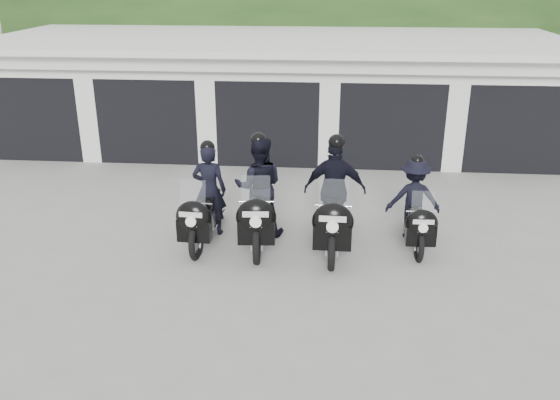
# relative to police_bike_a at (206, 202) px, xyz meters

# --- Properties ---
(ground) EXTENTS (80.00, 80.00, 0.00)m
(ground) POSITION_rel_police_bike_a_xyz_m (0.67, -0.98, -0.76)
(ground) COLOR gray
(ground) RESTS_ON ground
(garage_block) EXTENTS (16.40, 6.80, 2.96)m
(garage_block) POSITION_rel_police_bike_a_xyz_m (0.67, 7.07, 0.67)
(garage_block) COLOR white
(garage_block) RESTS_ON ground
(background_vegetation) EXTENTS (20.00, 3.90, 5.80)m
(background_vegetation) POSITION_rel_police_bike_a_xyz_m (1.05, 11.93, 2.01)
(background_vegetation) COLOR #1C3A15
(background_vegetation) RESTS_ON ground
(police_bike_a) EXTENTS (0.72, 2.19, 1.91)m
(police_bike_a) POSITION_rel_police_bike_a_xyz_m (0.00, 0.00, 0.00)
(police_bike_a) COLOR black
(police_bike_a) RESTS_ON ground
(police_bike_b) EXTENTS (0.99, 2.39, 2.08)m
(police_bike_b) POSITION_rel_police_bike_a_xyz_m (0.97, 0.13, 0.12)
(police_bike_b) COLOR black
(police_bike_b) RESTS_ON ground
(police_bike_c) EXTENTS (1.16, 2.41, 2.10)m
(police_bike_c) POSITION_rel_police_bike_a_xyz_m (2.37, 0.04, 0.13)
(police_bike_c) COLOR black
(police_bike_c) RESTS_ON ground
(police_bike_d) EXTENTS (1.03, 1.94, 1.69)m
(police_bike_d) POSITION_rel_police_bike_a_xyz_m (3.86, 0.28, -0.04)
(police_bike_d) COLOR black
(police_bike_d) RESTS_ON ground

